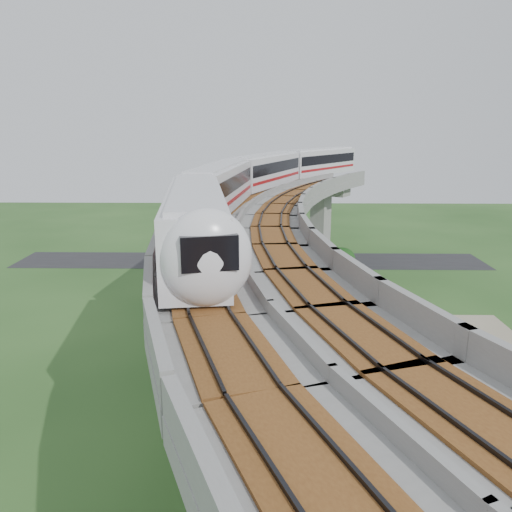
% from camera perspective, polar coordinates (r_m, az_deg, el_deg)
% --- Properties ---
extents(ground, '(160.00, 160.00, 0.00)m').
position_cam_1_polar(ground, '(36.71, -1.94, -12.89)').
color(ground, '#25491D').
rests_on(ground, ground).
extents(dirt_lot, '(18.00, 26.00, 0.04)m').
position_cam_1_polar(dirt_lot, '(36.98, 20.78, -13.67)').
color(dirt_lot, '#7E765C').
rests_on(dirt_lot, ground).
extents(asphalt_road, '(60.00, 8.00, 0.03)m').
position_cam_1_polar(asphalt_road, '(64.79, -0.63, -0.52)').
color(asphalt_road, '#232326').
rests_on(asphalt_road, ground).
extents(viaduct, '(19.58, 73.98, 11.40)m').
position_cam_1_polar(viaduct, '(33.52, 4.50, 0.94)').
color(viaduct, '#99968E').
rests_on(viaduct, ground).
extents(metro_train, '(18.84, 59.65, 3.64)m').
position_cam_1_polar(metro_train, '(46.40, 1.18, 8.88)').
color(metro_train, silver).
rests_on(metro_train, ground).
extents(fence, '(3.87, 38.73, 1.50)m').
position_cam_1_polar(fence, '(37.20, 13.55, -11.64)').
color(fence, '#2D382D').
rests_on(fence, ground).
extents(tree_0, '(2.99, 2.99, 3.86)m').
position_cam_1_polar(tree_0, '(56.51, 9.78, -0.32)').
color(tree_0, '#382314').
rests_on(tree_0, ground).
extents(tree_1, '(1.97, 1.97, 2.85)m').
position_cam_1_polar(tree_1, '(51.41, 9.68, -2.49)').
color(tree_1, '#382314').
rests_on(tree_1, ground).
extents(tree_2, '(2.24, 2.24, 3.35)m').
position_cam_1_polar(tree_2, '(48.11, 7.57, -3.12)').
color(tree_2, '#382314').
rests_on(tree_2, ground).
extents(tree_3, '(2.67, 2.67, 2.94)m').
position_cam_1_polar(tree_3, '(39.86, 6.98, -7.83)').
color(tree_3, '#382314').
rests_on(tree_3, ground).
extents(tree_4, '(1.87, 1.87, 2.72)m').
position_cam_1_polar(tree_4, '(34.91, 8.82, -11.10)').
color(tree_4, '#382314').
rests_on(tree_4, ground).
extents(tree_5, '(2.08, 2.08, 2.70)m').
position_cam_1_polar(tree_5, '(30.65, 11.38, -15.31)').
color(tree_5, '#382314').
rests_on(tree_5, ground).
extents(tree_6, '(2.08, 2.08, 3.12)m').
position_cam_1_polar(tree_6, '(23.98, 16.60, -23.99)').
color(tree_6, '#382314').
rests_on(tree_6, ground).
extents(car_white, '(2.21, 4.17, 1.35)m').
position_cam_1_polar(car_white, '(33.27, 24.17, -16.00)').
color(car_white, silver).
rests_on(car_white, dirt_lot).
extents(car_red, '(3.58, 2.24, 1.11)m').
position_cam_1_polar(car_red, '(40.41, 25.63, -10.80)').
color(car_red, maroon).
rests_on(car_red, dirt_lot).
extents(car_dark, '(4.99, 3.27, 1.34)m').
position_cam_1_polar(car_dark, '(44.75, 18.85, -7.48)').
color(car_dark, black).
rests_on(car_dark, dirt_lot).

